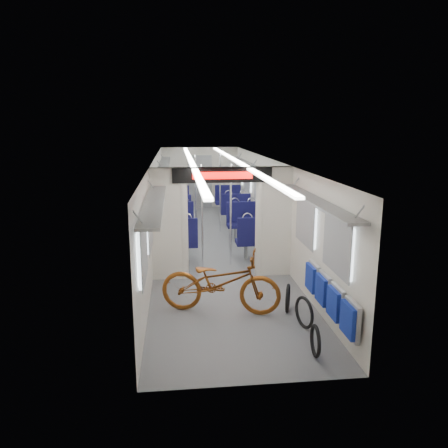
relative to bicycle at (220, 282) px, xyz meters
name	(u,v)px	position (x,y,z in m)	size (l,w,h in m)	color
carriage	(214,193)	(0.22, 3.54, 0.96)	(12.00, 12.02, 2.31)	#515456
bicycle	(220,282)	(0.00, 0.00, 0.00)	(0.71, 2.04, 1.07)	brown
flip_bench	(329,296)	(1.57, -0.91, 0.04)	(0.12, 2.11, 0.52)	gray
bike_hoop_a	(315,343)	(1.15, -1.61, -0.33)	(0.46, 0.46, 0.05)	black
bike_hoop_b	(304,314)	(1.24, -0.74, -0.30)	(0.52, 0.52, 0.05)	black
bike_hoop_c	(288,300)	(1.14, -0.13, -0.31)	(0.50, 0.50, 0.05)	black
seat_bay_near_left	(177,228)	(-0.72, 3.93, 0.04)	(0.96, 2.32, 1.17)	#0E0D3B
seat_bay_near_right	(249,227)	(1.15, 3.89, 0.03)	(0.94, 2.23, 1.15)	#0E0D3B
seat_bay_far_left	(176,204)	(-0.72, 7.52, 0.02)	(0.93, 2.18, 1.13)	#0E0D3B
seat_bay_far_right	(232,202)	(1.15, 7.54, 0.02)	(0.93, 2.17, 1.13)	#0E0D3B
stanchion_near_left	(202,217)	(-0.15, 2.46, 0.61)	(0.04, 0.04, 2.30)	silver
stanchion_near_right	(231,216)	(0.49, 2.54, 0.61)	(0.04, 0.04, 2.30)	silver
stanchion_far_left	(196,195)	(-0.15, 5.53, 0.61)	(0.04, 0.04, 2.30)	silver
stanchion_far_right	(220,193)	(0.58, 5.76, 0.61)	(0.04, 0.04, 2.30)	silver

